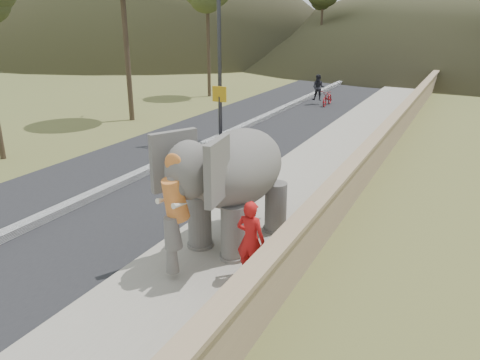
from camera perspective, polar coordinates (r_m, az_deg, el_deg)
name	(u,v)px	position (r m, az deg, el deg)	size (l,w,h in m)	color
road	(183,157)	(17.56, -6.92, 2.85)	(7.00, 120.00, 0.03)	black
median	(183,154)	(17.54, -6.93, 3.15)	(0.35, 120.00, 0.22)	black
walkway	(312,174)	(15.47, 8.78, 0.69)	(3.00, 120.00, 0.15)	#9E9687
parapet	(364,167)	(14.94, 14.88, 1.50)	(0.30, 120.00, 1.10)	tan
lamppost	(226,18)	(19.17, -1.73, 19.08)	(1.76, 0.36, 8.00)	#2E2E33
signboard	(220,106)	(18.54, -2.51, 9.03)	(0.60, 0.08, 2.40)	#2D2D33
elephant_and_man	(239,184)	(10.29, -0.10, -0.52)	(2.45, 3.93, 2.66)	slate
motorcyclist	(324,94)	(28.10, 10.17, 10.31)	(1.27, 1.71, 1.76)	maroon
trees	(426,33)	(32.77, 21.76, 16.35)	(41.62, 42.83, 8.88)	#473828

